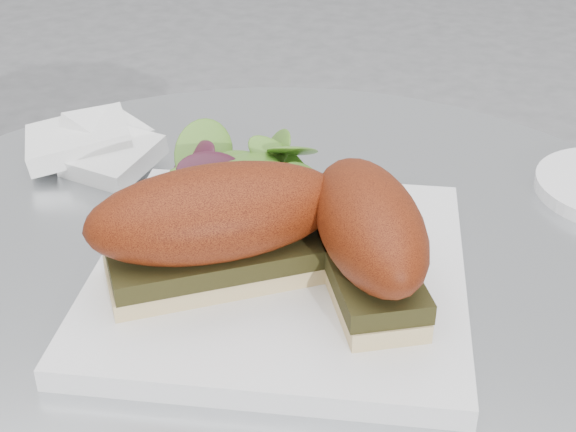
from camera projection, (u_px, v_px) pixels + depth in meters
The scene contains 5 objects.
plate at pixel (280, 273), 0.56m from camera, with size 0.26×0.26×0.02m, color white.
sandwich_left at pixel (217, 224), 0.53m from camera, with size 0.19×0.15×0.08m.
sandwich_right at pixel (368, 235), 0.51m from camera, with size 0.11×0.16×0.08m.
salad at pixel (243, 177), 0.62m from camera, with size 0.12×0.12×0.05m, color #507E29, non-canonical shape.
napkin at pixel (96, 154), 0.72m from camera, with size 0.12×0.12×0.02m, color white, non-canonical shape.
Camera 1 is at (0.10, -0.47, 1.06)m, focal length 50.00 mm.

